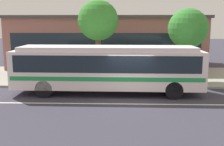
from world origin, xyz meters
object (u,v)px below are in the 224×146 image
object	(u,v)px
pedestrian_walking_along_curb	(168,66)
transit_bus	(108,66)
pedestrian_waiting_near_sign	(77,67)
street_tree_mid_block	(188,29)
pedestrian_standing_by_tree	(168,68)
street_tree_near_stop	(98,21)

from	to	relation	value
pedestrian_walking_along_curb	transit_bus	bearing A→B (deg)	-140.74
transit_bus	pedestrian_waiting_near_sign	distance (m)	4.15
street_tree_mid_block	pedestrian_standing_by_tree	bearing A→B (deg)	-164.50
pedestrian_waiting_near_sign	street_tree_near_stop	world-z (taller)	street_tree_near_stop
street_tree_mid_block	street_tree_near_stop	bearing A→B (deg)	179.53
pedestrian_standing_by_tree	street_tree_mid_block	world-z (taller)	street_tree_mid_block
transit_bus	pedestrian_waiting_near_sign	bearing A→B (deg)	125.81
pedestrian_waiting_near_sign	pedestrian_walking_along_curb	bearing A→B (deg)	0.57
street_tree_near_stop	street_tree_mid_block	bearing A→B (deg)	-0.47
transit_bus	pedestrian_standing_by_tree	size ratio (longest dim) A/B	6.90
street_tree_mid_block	pedestrian_waiting_near_sign	bearing A→B (deg)	-177.73
street_tree_mid_block	transit_bus	bearing A→B (deg)	-146.44
pedestrian_waiting_near_sign	pedestrian_walking_along_curb	world-z (taller)	pedestrian_walking_along_curb
street_tree_near_stop	pedestrian_waiting_near_sign	bearing A→B (deg)	-166.70
pedestrian_standing_by_tree	street_tree_mid_block	bearing A→B (deg)	15.50
street_tree_near_stop	street_tree_mid_block	distance (m)	6.39
pedestrian_waiting_near_sign	pedestrian_standing_by_tree	distance (m)	6.54
transit_bus	pedestrian_walking_along_curb	size ratio (longest dim) A/B	6.43
pedestrian_walking_along_curb	street_tree_mid_block	xyz separation A→B (m)	(1.34, 0.25, 2.66)
pedestrian_waiting_near_sign	street_tree_near_stop	xyz separation A→B (m)	(1.54, 0.36, 3.24)
pedestrian_waiting_near_sign	transit_bus	bearing A→B (deg)	-54.19
pedestrian_walking_along_curb	street_tree_mid_block	world-z (taller)	street_tree_mid_block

